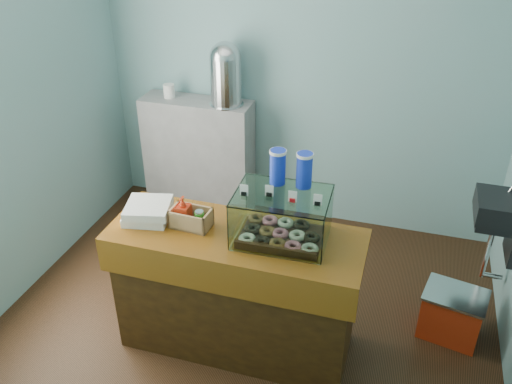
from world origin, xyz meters
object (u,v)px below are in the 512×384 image
(counter, at_px, (237,290))
(red_cooler, at_px, (452,314))
(display_case, at_px, (283,212))
(coffee_urn, at_px, (226,72))

(counter, distance_m, red_cooler, 1.51)
(counter, distance_m, display_case, 0.68)
(counter, bearing_deg, red_cooler, 19.58)
(counter, xyz_separation_m, display_case, (0.28, 0.07, 0.61))
(coffee_urn, bearing_deg, counter, -68.73)
(display_case, xyz_separation_m, red_cooler, (1.12, 0.43, -0.89))
(counter, relative_size, coffee_urn, 2.94)
(display_case, distance_m, coffee_urn, 1.76)
(display_case, bearing_deg, counter, -167.56)
(coffee_urn, bearing_deg, display_case, -59.16)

